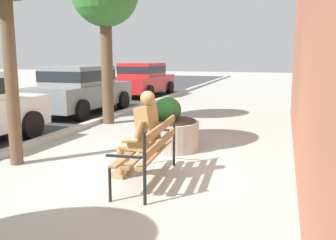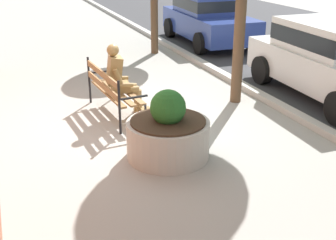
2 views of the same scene
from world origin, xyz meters
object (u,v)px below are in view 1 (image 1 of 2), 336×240
park_bench (151,146)px  parked_car_red (143,78)px  concrete_planter (168,131)px  bronze_statue_seated (139,137)px  parked_car_grey (80,88)px

park_bench → parked_car_red: (11.32, 4.54, 0.30)m
concrete_planter → parked_car_red: bearing=24.1°
bronze_statue_seated → parked_car_red: size_ratio=0.33×
bronze_statue_seated → parked_car_grey: size_ratio=0.33×
parked_car_grey → parked_car_red: 5.67m
concrete_planter → parked_car_grey: bearing=48.7°
park_bench → parked_car_grey: size_ratio=0.44×
bronze_statue_seated → parked_car_grey: bearing=37.8°
concrete_planter → park_bench: bearing=-169.8°
parked_car_red → park_bench: bearing=-158.1°
parked_car_red → concrete_planter: bearing=-155.9°
parked_car_grey → parked_car_red: size_ratio=1.00×
parked_car_red → bronze_statue_seated: bearing=-159.0°
park_bench → concrete_planter: bearing=10.2°
concrete_planter → parked_car_grey: (3.68, 4.18, 0.47)m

